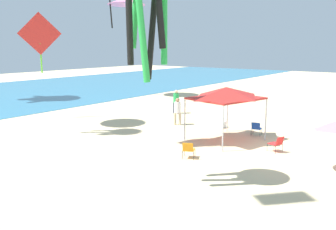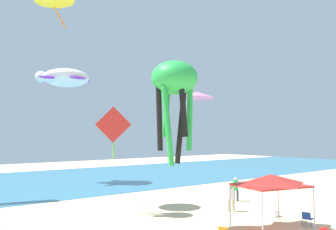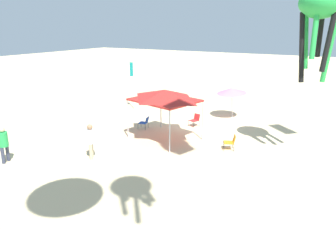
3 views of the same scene
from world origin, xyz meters
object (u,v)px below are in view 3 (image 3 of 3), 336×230
Objects in this scene: beach_umbrella at (232,91)px; folding_chair_facing_ocean at (231,141)px; folding_chair_left_of_tent at (195,119)px; folding_chair_right_of_tent at (145,122)px; kite_octopus_green at (321,8)px; cooler_box at (111,136)px; banner_flag at (133,81)px; person_beachcomber at (90,139)px; person_by_tent at (3,142)px; canopy_tent at (165,95)px.

folding_chair_facing_ocean is at bearing 109.25° from beach_umbrella.
folding_chair_left_of_tent is at bearing 65.22° from beach_umbrella.
folding_chair_right_of_tent is 0.19× the size of kite_octopus_green.
cooler_box is 7.52m from banner_flag.
person_beachcomber is 4.18m from person_by_tent.
folding_chair_facing_ocean and folding_chair_left_of_tent have the same top height.
folding_chair_right_of_tent is at bearing 133.35° from banner_flag.
canopy_tent is at bearing -79.91° from folding_chair_left_of_tent.
folding_chair_right_of_tent is 0.21× the size of banner_flag.
person_by_tent is (3.01, 7.91, 0.61)m from folding_chair_right_of_tent.
beach_umbrella reaches higher than person_by_tent.
kite_octopus_green is (-9.42, -5.29, 6.27)m from person_beachcomber.
banner_flag reaches higher than person_beachcomber.
folding_chair_left_of_tent is 0.45× the size of person_beachcomber.
cooler_box is at bearing 114.87° from banner_flag.
folding_chair_right_of_tent is 0.45× the size of person_beachcomber.
beach_umbrella reaches higher than folding_chair_left_of_tent.
person_beachcomber is at bearing 70.95° from beach_umbrella.
folding_chair_right_of_tent is 1.23× the size of cooler_box.
person_beachcomber reaches higher than folding_chair_facing_ocean.
person_beachcomber is (-1.00, 2.77, 0.86)m from cooler_box.
kite_octopus_green reaches higher than person_by_tent.
beach_umbrella is at bearing -169.78° from banner_flag.
beach_umbrella is 2.92× the size of folding_chair_facing_ocean.
canopy_tent is 4.05m from cooler_box.
beach_umbrella is at bearing -128.02° from kite_octopus_green.
folding_chair_right_of_tent is 8.49m from person_by_tent.
folding_chair_right_of_tent is 11.93m from kite_octopus_green.
kite_octopus_green reaches higher than person_beachcomber.
kite_octopus_green is at bearing 74.87° from folding_chair_facing_ocean.
person_beachcomber is 0.42× the size of kite_octopus_green.
canopy_tent is at bearing 129.21° from person_by_tent.
person_by_tent reaches higher than cooler_box.
person_by_tent is 16.21m from kite_octopus_green.
cooler_box is at bearing -70.98° from kite_octopus_green.
cooler_box is 5.84m from person_by_tent.
person_beachcomber is at bearing 109.77° from cooler_box.
canopy_tent is 2.30× the size of person_beachcomber.
canopy_tent is at bearing -148.36° from cooler_box.
kite_octopus_green reaches higher than canopy_tent.
canopy_tent is 4.60m from folding_chair_facing_ocean.
beach_umbrella is 11.38m from person_beachcomber.
person_beachcomber reaches higher than cooler_box.
banner_flag is 10.23m from person_beachcomber.
kite_octopus_green reaches higher than beach_umbrella.
canopy_tent is 6.28× the size of cooler_box.
person_by_tent is (3.36, 2.49, 0.02)m from person_beachcomber.
person_beachcomber is (-4.03, 9.32, -1.27)m from banner_flag.
person_by_tent is (-0.67, 11.81, -1.25)m from banner_flag.
folding_chair_right_of_tent is at bearing -85.29° from kite_octopus_green.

